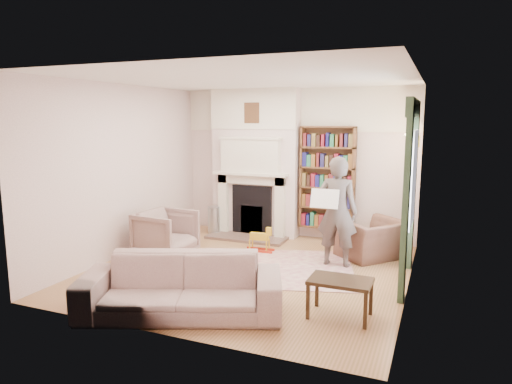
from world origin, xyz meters
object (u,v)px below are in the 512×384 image
at_px(armchair_reading, 372,239).
at_px(armchair_left, 166,234).
at_px(coffee_table, 340,298).
at_px(rocking_horse, 259,239).
at_px(sofa, 181,286).
at_px(man_reading, 337,212).
at_px(paraffin_heater, 214,220).
at_px(bookcase, 327,178).

xyz_separation_m(armchair_reading, armchair_left, (-3.14, -1.18, 0.07)).
distance_m(coffee_table, rocking_horse, 2.73).
relative_size(sofa, coffee_table, 3.29).
relative_size(man_reading, paraffin_heater, 3.08).
bearing_deg(coffee_table, bookcase, 106.69).
distance_m(bookcase, man_reading, 1.53).
distance_m(man_reading, rocking_horse, 1.52).
xyz_separation_m(sofa, rocking_horse, (-0.09, 2.65, -0.12)).
bearing_deg(armchair_left, sofa, -137.45).
bearing_deg(rocking_horse, bookcase, 49.17).
distance_m(armchair_reading, coffee_table, 2.42).
bearing_deg(bookcase, paraffin_heater, -169.59).
bearing_deg(paraffin_heater, rocking_horse, -31.77).
height_order(armchair_reading, sofa, sofa).
xyz_separation_m(armchair_reading, sofa, (-1.73, -3.02, 0.02)).
bearing_deg(man_reading, rocking_horse, -10.49).
distance_m(bookcase, rocking_horse, 1.75).
relative_size(sofa, paraffin_heater, 4.18).
height_order(armchair_reading, rocking_horse, armchair_reading).
xyz_separation_m(bookcase, paraffin_heater, (-2.14, -0.39, -0.90)).
height_order(armchair_left, coffee_table, armchair_left).
bearing_deg(rocking_horse, armchair_reading, 7.04).
xyz_separation_m(man_reading, coffee_table, (0.45, -1.82, -0.62)).
bearing_deg(paraffin_heater, sofa, -68.43).
xyz_separation_m(bookcase, man_reading, (0.50, -1.41, -0.33)).
height_order(sofa, rocking_horse, sofa).
bearing_deg(bookcase, man_reading, -70.66).
relative_size(man_reading, coffee_table, 2.42).
bearing_deg(man_reading, sofa, 61.19).
bearing_deg(armchair_left, coffee_table, -106.50).
bearing_deg(sofa, bookcase, 56.96).
height_order(bookcase, rocking_horse, bookcase).
relative_size(armchair_reading, armchair_left, 1.15).
bearing_deg(coffee_table, rocking_horse, 131.90).
relative_size(bookcase, man_reading, 1.09).
bearing_deg(coffee_table, man_reading, 104.22).
bearing_deg(armchair_reading, bookcase, -89.67).
bearing_deg(sofa, armchair_left, 105.98).
xyz_separation_m(armchair_left, paraffin_heater, (0.05, 1.60, -0.11)).
bearing_deg(armchair_reading, paraffin_heater, -56.74).
height_order(armchair_left, sofa, armchair_left).
height_order(sofa, paraffin_heater, sofa).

